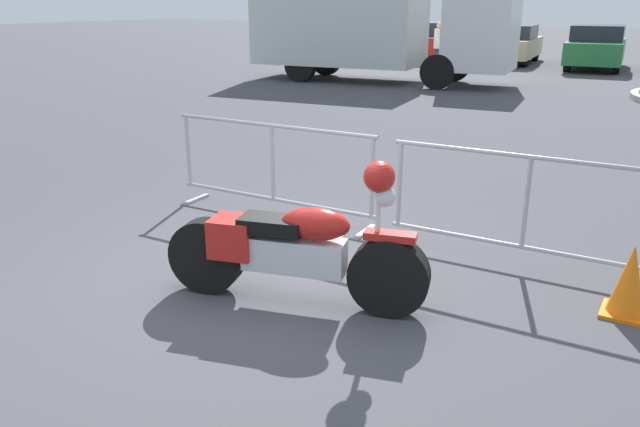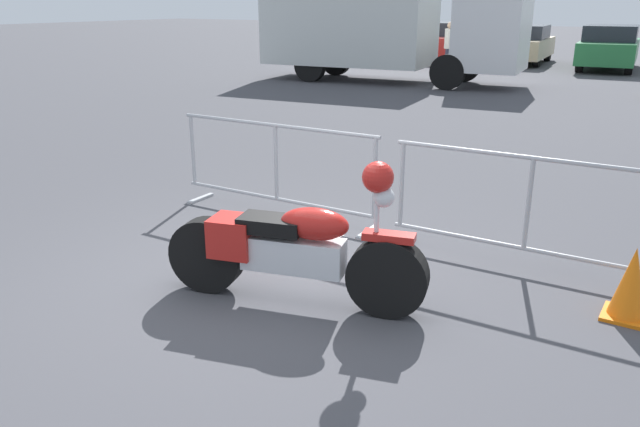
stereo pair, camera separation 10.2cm
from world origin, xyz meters
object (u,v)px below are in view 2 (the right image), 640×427
Objects in this scene: parked_car_green at (609,47)px; parked_car_red at (445,41)px; parked_car_maroon at (378,39)px; parked_car_tan at (524,44)px; traffic_cone at (631,284)px; crowd_barrier_far at (528,211)px; crowd_barrier_near at (276,168)px; motorcycle at (293,248)px; pedestrian at (449,46)px; box_truck at (377,26)px.

parked_car_red is at bearing 81.04° from parked_car_green.
parked_car_maroon is 6.32m from parked_car_tan.
parked_car_red is at bearing 115.49° from traffic_cone.
crowd_barrier_far is at bearing -178.49° from parked_car_green.
parked_car_green is at bearing 96.91° from crowd_barrier_far.
parked_car_green is (9.47, -0.50, 0.05)m from parked_car_maroon.
crowd_barrier_near is 3.80m from traffic_cone.
pedestrian is (-5.09, 16.27, 0.45)m from motorcycle.
parked_car_tan is 0.95× the size of parked_car_green.
traffic_cone is at bearing -78.56° from pedestrian.
crowd_barrier_near is 0.55× the size of parked_car_green.
traffic_cone is at bearing -61.73° from box_truck.
parked_car_tan reaches higher than motorcycle.
parked_car_maroon is 3.16m from parked_car_red.
motorcycle reaches higher than crowd_barrier_near.
parked_car_maroon is at bearing 82.60° from parked_car_red.
parked_car_tan is 21.40m from traffic_cone.
parked_car_red is at bearing 89.62° from parked_car_tan.
crowd_barrier_far is 22.99m from parked_car_maroon.
parked_car_maroon reaches higher than traffic_cone.
box_truck is at bearing 159.19° from parked_car_tan.
crowd_barrier_far is at bearing -169.98° from parked_car_tan.
parked_car_tan is 5.40m from pedestrian.
crowd_barrier_far is 14.13m from box_truck.
parked_car_red reaches higher than crowd_barrier_near.
box_truck is 1.70× the size of parked_car_green.
parked_car_red is 0.98× the size of parked_car_green.
pedestrian is (1.23, 2.80, -0.72)m from box_truck.
motorcycle is at bearing -129.87° from crowd_barrier_far.
parked_car_green is (5.39, 7.43, -0.86)m from box_truck.
box_truck reaches higher than pedestrian.
box_truck reaches higher than crowd_barrier_far.
crowd_barrier_far is 0.59× the size of parked_car_maroon.
motorcycle reaches higher than traffic_cone.
parked_car_red is (-0.92, 7.83, -0.87)m from box_truck.
crowd_barrier_far is (2.80, 0.00, 0.00)m from crowd_barrier_near.
box_truck reaches higher than parked_car_red.
crowd_barrier_near is at bearing -74.26° from box_truck.
crowd_barrier_far is 0.58× the size of parked_car_tan.
parked_car_maroon is 7.38× the size of traffic_cone.
motorcycle is 14.92m from box_truck.
crowd_barrier_far is 0.55× the size of parked_car_green.
crowd_barrier_far is 0.56× the size of parked_car_red.
pedestrian reaches higher than parked_car_green.
parked_car_tan is at bearing 85.20° from motorcycle.
crowd_barrier_near is at bearing -168.81° from parked_car_red.
motorcycle is 0.27× the size of box_truck.
crowd_barrier_near is at bearing -90.60° from pedestrian.
parked_car_maroon is (-11.80, 19.73, 0.16)m from crowd_barrier_far.
crowd_barrier_far is 1.52× the size of pedestrian.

